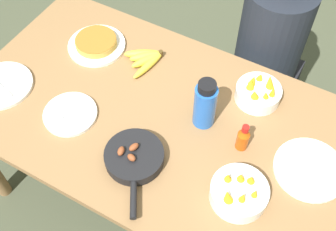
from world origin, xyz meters
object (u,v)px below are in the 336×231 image
at_px(empty_plate_far_right, 2,85).
at_px(fruit_bowl_mango, 239,192).
at_px(skillet, 134,158).
at_px(frittata_plate_center, 96,43).
at_px(empty_plate_far_left, 70,114).
at_px(banana_bunch, 146,58).
at_px(fruit_bowl_citrus, 258,92).
at_px(person_figure, 264,64).
at_px(water_bottle, 205,104).
at_px(empty_plate_near_front, 310,169).
at_px(hot_sauce_bottle, 243,138).

bearing_deg(empty_plate_far_right, fruit_bowl_mango, 0.97).
bearing_deg(skillet, frittata_plate_center, -163.48).
distance_m(empty_plate_far_left, fruit_bowl_mango, 0.74).
distance_m(banana_bunch, empty_plate_far_left, 0.43).
bearing_deg(empty_plate_far_left, fruit_bowl_citrus, 35.65).
height_order(skillet, frittata_plate_center, skillet).
height_order(frittata_plate_center, empty_plate_far_left, frittata_plate_center).
distance_m(skillet, person_figure, 0.97).
bearing_deg(banana_bunch, water_bottle, -24.67).
bearing_deg(empty_plate_near_front, skillet, -154.16).
distance_m(frittata_plate_center, fruit_bowl_citrus, 0.77).
bearing_deg(hot_sauce_bottle, person_figure, 100.26).
distance_m(banana_bunch, frittata_plate_center, 0.25).
relative_size(banana_bunch, empty_plate_far_left, 0.94).
bearing_deg(empty_plate_near_front, empty_plate_far_right, -169.04).
bearing_deg(empty_plate_far_right, empty_plate_far_left, 3.21).
xyz_separation_m(empty_plate_near_front, person_figure, (-0.38, 0.63, -0.23)).
distance_m(banana_bunch, empty_plate_far_right, 0.63).
height_order(water_bottle, hot_sauce_bottle, water_bottle).
bearing_deg(banana_bunch, frittata_plate_center, -172.29).
bearing_deg(skillet, fruit_bowl_citrus, 119.46).
xyz_separation_m(skillet, frittata_plate_center, (-0.47, 0.43, -0.01)).
bearing_deg(empty_plate_far_right, person_figure, 44.54).
bearing_deg(fruit_bowl_mango, empty_plate_far_right, -179.03).
relative_size(empty_plate_far_right, person_figure, 0.21).
bearing_deg(fruit_bowl_mango, banana_bunch, 146.73).
bearing_deg(banana_bunch, skillet, -64.05).
relative_size(frittata_plate_center, empty_plate_far_left, 1.20).
bearing_deg(fruit_bowl_citrus, empty_plate_far_right, -154.25).
height_order(empty_plate_far_right, water_bottle, water_bottle).
bearing_deg(skillet, empty_plate_far_left, -130.48).
relative_size(fruit_bowl_citrus, hot_sauce_bottle, 1.41).
xyz_separation_m(frittata_plate_center, empty_plate_far_right, (-0.22, -0.40, -0.01)).
bearing_deg(fruit_bowl_mango, empty_plate_near_front, 50.24).
relative_size(empty_plate_far_left, empty_plate_far_right, 0.84).
distance_m(hot_sauce_bottle, person_figure, 0.73).
distance_m(empty_plate_far_left, empty_plate_far_right, 0.35).
distance_m(empty_plate_far_left, fruit_bowl_citrus, 0.78).
height_order(hot_sauce_bottle, person_figure, person_figure).
distance_m(banana_bunch, person_figure, 0.67).
height_order(skillet, person_figure, person_figure).
bearing_deg(hot_sauce_bottle, empty_plate_far_left, -163.17).
distance_m(empty_plate_near_front, hot_sauce_bottle, 0.27).
bearing_deg(frittata_plate_center, empty_plate_far_left, -70.88).
distance_m(skillet, empty_plate_far_left, 0.35).
xyz_separation_m(frittata_plate_center, empty_plate_far_left, (0.13, -0.38, -0.01)).
relative_size(empty_plate_far_left, water_bottle, 0.95).
relative_size(empty_plate_far_right, fruit_bowl_mango, 1.27).
distance_m(skillet, fruit_bowl_citrus, 0.59).
distance_m(skillet, fruit_bowl_mango, 0.40).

